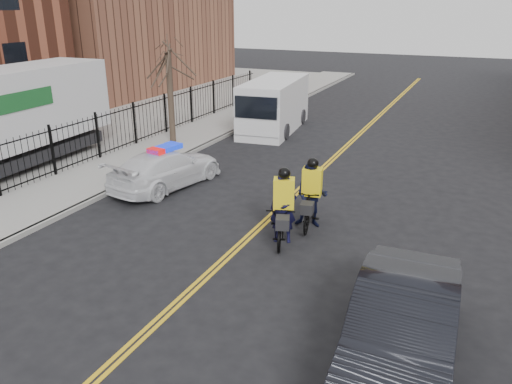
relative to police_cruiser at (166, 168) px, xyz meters
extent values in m
plane|color=black|center=(4.57, -5.04, -0.69)|extent=(120.00, 120.00, 0.00)
cube|color=gold|center=(4.49, 2.96, -0.69)|extent=(0.10, 60.00, 0.01)
cube|color=gold|center=(4.65, 2.96, -0.69)|extent=(0.10, 60.00, 0.01)
cube|color=gray|center=(-2.93, 2.96, -0.62)|extent=(3.00, 60.00, 0.15)
cube|color=gray|center=(-1.43, 2.96, -0.62)|extent=(0.20, 60.00, 0.15)
cylinder|color=#34291E|center=(-3.03, 4.96, 1.46)|extent=(0.28, 0.28, 4.00)
imported|color=white|center=(0.00, 0.00, -0.01)|extent=(2.66, 4.97, 1.37)
cube|color=#0C26CC|center=(0.00, 0.00, 0.76)|extent=(0.77, 1.33, 0.16)
imported|color=black|center=(9.45, -6.44, 0.15)|extent=(2.01, 5.19, 1.69)
cube|color=silver|center=(0.17, 9.77, 0.62)|extent=(2.98, 6.38, 2.62)
cube|color=silver|center=(0.48, 7.11, 0.39)|extent=(2.31, 1.17, 1.37)
cube|color=black|center=(0.54, 6.66, 1.07)|extent=(2.05, 0.35, 1.03)
cylinder|color=black|center=(-0.69, 7.84, -0.29)|extent=(0.38, 0.83, 0.80)
cylinder|color=black|center=(1.46, 8.09, -0.29)|extent=(0.38, 0.83, 0.80)
cylinder|color=black|center=(-1.12, 11.46, -0.29)|extent=(0.38, 0.83, 0.80)
cylinder|color=black|center=(1.03, 11.71, -0.29)|extent=(0.38, 0.83, 0.80)
cylinder|color=black|center=(-6.86, 2.71, -0.15)|extent=(0.12, 0.12, 1.08)
cube|color=#195926|center=(-5.38, -1.64, 2.24)|extent=(0.18, 3.91, 0.69)
imported|color=black|center=(5.55, -2.41, -0.11)|extent=(1.48, 2.36, 1.17)
imported|color=black|center=(5.55, -2.41, 0.31)|extent=(0.85, 0.70, 2.01)
cube|color=yellow|center=(5.55, -2.41, 0.75)|extent=(0.67, 0.56, 0.84)
sphere|color=black|center=(5.55, -2.41, 1.33)|extent=(0.34, 0.34, 0.34)
cube|color=black|center=(5.82, -3.14, 0.22)|extent=(0.48, 0.51, 0.31)
imported|color=black|center=(5.94, -1.13, -0.05)|extent=(0.95, 2.20, 1.28)
imported|color=black|center=(5.94, -1.13, 0.30)|extent=(1.07, 0.90, 1.98)
cube|color=yellow|center=(5.94, -1.13, 0.73)|extent=(0.62, 0.47, 0.83)
sphere|color=black|center=(5.94, -1.13, 1.29)|extent=(0.33, 0.33, 0.33)
cube|color=black|center=(6.07, -1.89, 0.20)|extent=(0.42, 0.46, 0.31)
camera|label=1|loc=(10.20, -14.35, 5.64)|focal=35.00mm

